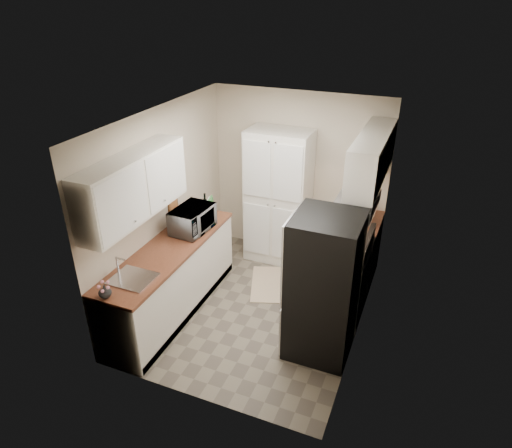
{
  "coord_description": "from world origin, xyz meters",
  "views": [
    {
      "loc": [
        1.8,
        -4.44,
        3.74
      ],
      "look_at": [
        -0.08,
        0.15,
        1.15
      ],
      "focal_mm": 32.0,
      "sensor_mm": 36.0,
      "label": 1
    }
  ],
  "objects_px": {
    "refrigerator": "(323,287)",
    "microwave": "(192,219)",
    "wine_bottle": "(205,207)",
    "pantry_cabinet": "(278,197)",
    "electric_range": "(340,277)",
    "toaster_oven": "(358,213)"
  },
  "relations": [
    {
      "from": "refrigerator",
      "to": "microwave",
      "type": "height_order",
      "value": "refrigerator"
    },
    {
      "from": "microwave",
      "to": "pantry_cabinet",
      "type": "bearing_deg",
      "value": -27.29
    },
    {
      "from": "pantry_cabinet",
      "to": "microwave",
      "type": "height_order",
      "value": "pantry_cabinet"
    },
    {
      "from": "refrigerator",
      "to": "microwave",
      "type": "bearing_deg",
      "value": 165.37
    },
    {
      "from": "toaster_oven",
      "to": "electric_range",
      "type": "bearing_deg",
      "value": -84.7
    },
    {
      "from": "pantry_cabinet",
      "to": "refrigerator",
      "type": "relative_size",
      "value": 1.18
    },
    {
      "from": "pantry_cabinet",
      "to": "refrigerator",
      "type": "height_order",
      "value": "pantry_cabinet"
    },
    {
      "from": "microwave",
      "to": "toaster_oven",
      "type": "height_order",
      "value": "microwave"
    },
    {
      "from": "microwave",
      "to": "wine_bottle",
      "type": "relative_size",
      "value": 1.77
    },
    {
      "from": "wine_bottle",
      "to": "refrigerator",
      "type": "bearing_deg",
      "value": -24.97
    },
    {
      "from": "electric_range",
      "to": "toaster_oven",
      "type": "xyz_separation_m",
      "value": [
        0.02,
        0.76,
        0.57
      ]
    },
    {
      "from": "pantry_cabinet",
      "to": "microwave",
      "type": "xyz_separation_m",
      "value": [
        -0.73,
        -1.24,
        0.08
      ]
    },
    {
      "from": "pantry_cabinet",
      "to": "electric_range",
      "type": "height_order",
      "value": "pantry_cabinet"
    },
    {
      "from": "refrigerator",
      "to": "microwave",
      "type": "relative_size",
      "value": 2.93
    },
    {
      "from": "refrigerator",
      "to": "microwave",
      "type": "xyz_separation_m",
      "value": [
        -1.87,
        0.49,
        0.23
      ]
    },
    {
      "from": "microwave",
      "to": "wine_bottle",
      "type": "bearing_deg",
      "value": 6.51
    },
    {
      "from": "pantry_cabinet",
      "to": "refrigerator",
      "type": "distance_m",
      "value": 2.07
    },
    {
      "from": "pantry_cabinet",
      "to": "electric_range",
      "type": "relative_size",
      "value": 1.77
    },
    {
      "from": "microwave",
      "to": "wine_bottle",
      "type": "distance_m",
      "value": 0.39
    },
    {
      "from": "pantry_cabinet",
      "to": "wine_bottle",
      "type": "bearing_deg",
      "value": -131.71
    },
    {
      "from": "toaster_oven",
      "to": "wine_bottle",
      "type": "bearing_deg",
      "value": -154.2
    },
    {
      "from": "electric_range",
      "to": "microwave",
      "type": "xyz_separation_m",
      "value": [
        -1.9,
        -0.31,
        0.6
      ]
    }
  ]
}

